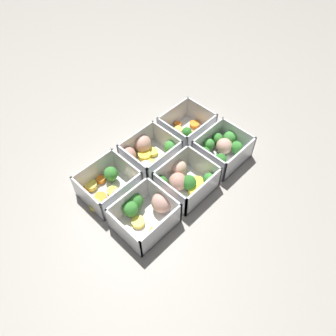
# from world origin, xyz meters

# --- Properties ---
(ground_plane) EXTENTS (4.00, 4.00, 0.00)m
(ground_plane) POSITION_xyz_m (0.00, 0.00, 0.00)
(ground_plane) COLOR gray
(container_near_left) EXTENTS (0.16, 0.12, 0.07)m
(container_near_left) POSITION_xyz_m (-0.13, -0.06, 0.03)
(container_near_left) COLOR white
(container_near_left) RESTS_ON ground_plane
(container_near_center) EXTENTS (0.13, 0.13, 0.07)m
(container_near_center) POSITION_xyz_m (-0.00, -0.06, 0.03)
(container_near_center) COLOR white
(container_near_center) RESTS_ON ground_plane
(container_near_right) EXTENTS (0.15, 0.11, 0.07)m
(container_near_right) POSITION_xyz_m (0.14, -0.06, 0.03)
(container_near_right) COLOR white
(container_near_right) RESTS_ON ground_plane
(container_far_left) EXTENTS (0.14, 0.14, 0.07)m
(container_far_left) POSITION_xyz_m (-0.14, 0.06, 0.02)
(container_far_left) COLOR white
(container_far_left) RESTS_ON ground_plane
(container_far_center) EXTENTS (0.15, 0.14, 0.07)m
(container_far_center) POSITION_xyz_m (-0.01, 0.07, 0.03)
(container_far_center) COLOR white
(container_far_center) RESTS_ON ground_plane
(container_far_right) EXTENTS (0.14, 0.12, 0.07)m
(container_far_right) POSITION_xyz_m (0.14, 0.06, 0.02)
(container_far_right) COLOR white
(container_far_right) RESTS_ON ground_plane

